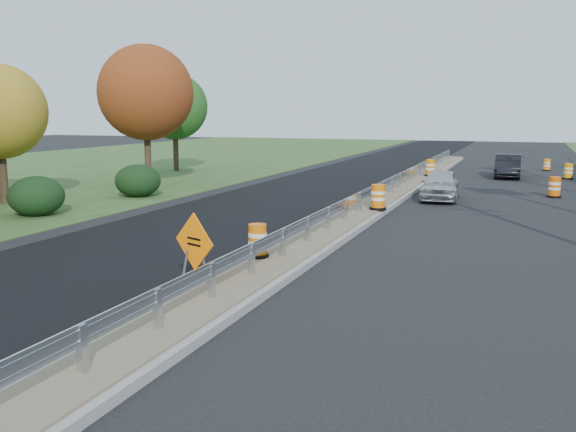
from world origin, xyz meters
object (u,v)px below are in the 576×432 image
(barrel_shoulder_near, at_px, (554,188))
(barrel_shoulder_far, at_px, (547,165))
(car_silver, at_px, (440,185))
(barrel_median_near, at_px, (258,241))
(barrel_median_far, at_px, (430,168))
(caution_sign, at_px, (195,272))
(barrel_median_mid, at_px, (378,198))
(car_dark_mid, at_px, (508,166))
(barrel_shoulder_mid, at_px, (568,172))

(barrel_shoulder_near, relative_size, barrel_shoulder_far, 1.22)
(car_silver, bearing_deg, barrel_shoulder_near, 24.15)
(barrel_median_near, height_order, barrel_shoulder_near, barrel_median_near)
(barrel_median_far, bearing_deg, barrel_median_near, -92.78)
(barrel_median_near, bearing_deg, barrel_shoulder_far, 76.44)
(caution_sign, distance_m, barrel_median_near, 2.69)
(barrel_median_near, bearing_deg, barrel_median_mid, 83.05)
(barrel_median_near, relative_size, car_dark_mid, 0.21)
(barrel_median_near, bearing_deg, barrel_shoulder_near, 66.00)
(barrel_shoulder_mid, distance_m, car_silver, 13.05)
(barrel_shoulder_near, height_order, car_silver, car_silver)
(barrel_median_near, height_order, barrel_median_mid, barrel_median_mid)
(caution_sign, distance_m, barrel_median_mid, 11.77)
(barrel_shoulder_far, bearing_deg, barrel_median_near, -103.56)
(barrel_shoulder_mid, height_order, barrel_shoulder_far, barrel_shoulder_mid)
(barrel_shoulder_mid, bearing_deg, caution_sign, -107.31)
(barrel_median_far, height_order, car_dark_mid, car_dark_mid)
(caution_sign, distance_m, barrel_shoulder_near, 21.14)
(barrel_median_mid, xyz_separation_m, barrel_shoulder_far, (6.45, 22.29, -0.31))
(barrel_shoulder_mid, distance_m, car_dark_mid, 3.36)
(car_dark_mid, bearing_deg, barrel_median_far, -144.63)
(barrel_median_mid, distance_m, car_silver, 5.58)
(barrel_shoulder_near, xyz_separation_m, barrel_shoulder_mid, (1.04, 9.06, -0.02))
(car_silver, xyz_separation_m, car_dark_mid, (2.51, 11.38, 0.01))
(barrel_median_near, distance_m, barrel_shoulder_far, 32.21)
(barrel_median_mid, height_order, barrel_shoulder_far, barrel_median_mid)
(barrel_shoulder_near, height_order, car_dark_mid, car_dark_mid)
(barrel_median_mid, distance_m, barrel_shoulder_near, 10.23)
(car_silver, bearing_deg, barrel_median_far, 96.85)
(barrel_median_far, bearing_deg, car_silver, -78.93)
(barrel_median_far, relative_size, barrel_shoulder_near, 1.00)
(caution_sign, xyz_separation_m, car_silver, (3.08, 17.01, 0.23))
(barrel_median_near, xyz_separation_m, barrel_shoulder_mid, (8.59, 26.01, -0.20))
(barrel_shoulder_mid, bearing_deg, car_dark_mid, -175.30)
(barrel_shoulder_far, bearing_deg, barrel_median_mid, -106.14)
(barrel_shoulder_far, xyz_separation_m, car_silver, (-4.82, -16.96, 0.30))
(barrel_median_near, relative_size, barrel_median_far, 0.89)
(barrel_shoulder_mid, bearing_deg, barrel_shoulder_far, 101.05)
(caution_sign, relative_size, car_silver, 0.44)
(barrel_shoulder_mid, relative_size, barrel_shoulder_far, 1.17)
(barrel_median_far, relative_size, barrel_shoulder_far, 1.22)
(barrel_shoulder_mid, xyz_separation_m, car_dark_mid, (-3.34, -0.27, 0.24))
(barrel_shoulder_far, distance_m, car_silver, 17.63)
(car_silver, bearing_deg, barrel_shoulder_far, 69.91)
(barrel_shoulder_near, bearing_deg, barrel_shoulder_mid, 83.48)
(barrel_median_mid, bearing_deg, barrel_median_near, -96.95)
(caution_sign, relative_size, barrel_median_far, 1.84)
(barrel_median_near, distance_m, barrel_median_mid, 9.09)
(caution_sign, relative_size, car_dark_mid, 0.42)
(barrel_median_mid, bearing_deg, barrel_shoulder_mid, 66.23)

